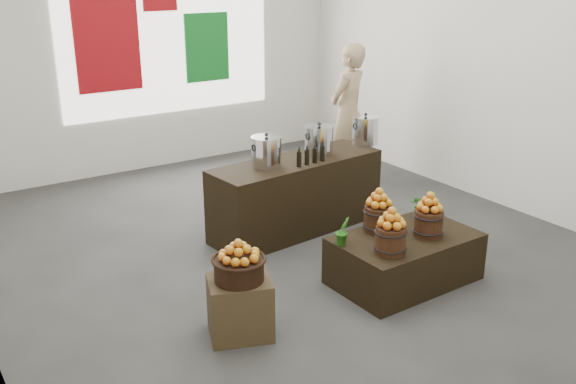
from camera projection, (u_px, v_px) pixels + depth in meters
ground at (284, 247)px, 6.93m from camera, size 7.00×7.00×0.00m
back_wall at (147, 30)px, 9.00m from camera, size 6.00×0.04×4.00m
back_opening at (168, 29)px, 9.14m from camera, size 3.20×0.02×2.40m
deco_red_left at (107, 40)px, 8.70m from camera, size 0.90×0.04×1.40m
deco_green_right at (207, 47)px, 9.54m from camera, size 0.70×0.04×1.00m
crate at (240, 307)px, 5.21m from camera, size 0.61×0.56×0.50m
wicker_basket at (239, 270)px, 5.10m from camera, size 0.40×0.40×0.18m
apples_in_basket at (238, 250)px, 5.04m from camera, size 0.31×0.31×0.17m
display_table at (404, 258)px, 6.11m from camera, size 1.37×0.86×0.47m
apple_bucket_front_left at (390, 240)px, 5.64m from camera, size 0.27×0.27×0.25m
apples_in_bucket_front_left at (392, 217)px, 5.57m from camera, size 0.20×0.20×0.18m
apple_bucket_front_right at (428, 223)px, 6.00m from camera, size 0.27×0.27×0.25m
apples_in_bucket_front_right at (430, 202)px, 5.93m from camera, size 0.20×0.20×0.18m
apple_bucket_rear at (378, 219)px, 6.11m from camera, size 0.27×0.27×0.25m
apples_in_bucket_rear at (379, 197)px, 6.04m from camera, size 0.20×0.20×0.18m
herb_garnish_right at (422, 206)px, 6.41m from camera, size 0.30×0.28×0.27m
herb_garnish_left at (343, 231)px, 5.82m from camera, size 0.17×0.15×0.26m
counter at (296, 195)px, 7.23m from camera, size 2.10×0.85×0.84m
stock_pot_left at (267, 153)px, 6.79m from camera, size 0.32×0.32×0.32m
stock_pot_center at (319, 141)px, 7.23m from camera, size 0.32×0.32×0.32m
stock_pot_right at (365, 131)px, 7.67m from camera, size 0.32×0.32×0.32m
oil_cruets at (309, 154)px, 6.90m from camera, size 0.30×0.09×0.23m
shopper at (348, 112)px, 8.90m from camera, size 0.80×0.66×1.88m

